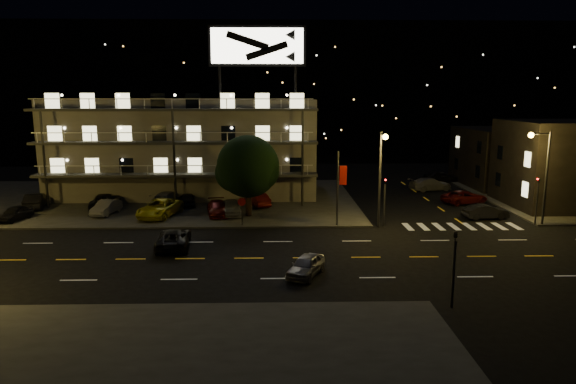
{
  "coord_description": "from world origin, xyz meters",
  "views": [
    {
      "loc": [
        -0.17,
        -33.5,
        10.86
      ],
      "look_at": [
        0.86,
        8.0,
        3.08
      ],
      "focal_mm": 32.0,
      "sensor_mm": 36.0,
      "label": 1
    }
  ],
  "objects_px": {
    "lot_car_4": "(231,207)",
    "road_car_west": "(174,238)",
    "tree": "(247,168)",
    "lot_car_2": "(160,208)",
    "lot_car_7": "(169,198)",
    "road_car_east": "(306,266)",
    "side_car_0": "(485,212)"
  },
  "relations": [
    {
      "from": "lot_car_7",
      "to": "tree",
      "type": "bearing_deg",
      "value": 168.39
    },
    {
      "from": "tree",
      "to": "lot_car_4",
      "type": "bearing_deg",
      "value": 164.78
    },
    {
      "from": "lot_car_2",
      "to": "side_car_0",
      "type": "distance_m",
      "value": 29.3
    },
    {
      "from": "tree",
      "to": "road_car_west",
      "type": "relative_size",
      "value": 1.49
    },
    {
      "from": "tree",
      "to": "lot_car_7",
      "type": "xyz_separation_m",
      "value": [
        -8.12,
        5.0,
        -3.67
      ]
    },
    {
      "from": "side_car_0",
      "to": "lot_car_4",
      "type": "bearing_deg",
      "value": 77.96
    },
    {
      "from": "lot_car_4",
      "to": "lot_car_2",
      "type": "bearing_deg",
      "value": 175.87
    },
    {
      "from": "lot_car_4",
      "to": "side_car_0",
      "type": "height_order",
      "value": "lot_car_4"
    },
    {
      "from": "side_car_0",
      "to": "road_car_west",
      "type": "xyz_separation_m",
      "value": [
        -26.23,
        -8.19,
        0.02
      ]
    },
    {
      "from": "lot_car_4",
      "to": "side_car_0",
      "type": "bearing_deg",
      "value": -12.51
    },
    {
      "from": "tree",
      "to": "lot_car_2",
      "type": "height_order",
      "value": "tree"
    },
    {
      "from": "tree",
      "to": "road_car_east",
      "type": "xyz_separation_m",
      "value": [
        4.35,
        -15.5,
        -3.88
      ]
    },
    {
      "from": "tree",
      "to": "lot_car_4",
      "type": "relative_size",
      "value": 1.78
    },
    {
      "from": "lot_car_7",
      "to": "road_car_west",
      "type": "xyz_separation_m",
      "value": [
        3.21,
        -14.37,
        -0.15
      ]
    },
    {
      "from": "tree",
      "to": "side_car_0",
      "type": "height_order",
      "value": "tree"
    },
    {
      "from": "lot_car_2",
      "to": "lot_car_4",
      "type": "height_order",
      "value": "lot_car_2"
    },
    {
      "from": "road_car_east",
      "to": "road_car_west",
      "type": "height_order",
      "value": "road_car_west"
    },
    {
      "from": "road_car_west",
      "to": "side_car_0",
      "type": "bearing_deg",
      "value": -167.75
    },
    {
      "from": "road_car_east",
      "to": "tree",
      "type": "bearing_deg",
      "value": 130.65
    },
    {
      "from": "lot_car_4",
      "to": "lot_car_7",
      "type": "bearing_deg",
      "value": 136.66
    },
    {
      "from": "tree",
      "to": "lot_car_4",
      "type": "xyz_separation_m",
      "value": [
        -1.53,
        0.42,
        -3.65
      ]
    },
    {
      "from": "lot_car_2",
      "to": "lot_car_4",
      "type": "xyz_separation_m",
      "value": [
        6.42,
        0.49,
        -0.07
      ]
    },
    {
      "from": "lot_car_4",
      "to": "lot_car_7",
      "type": "distance_m",
      "value": 8.03
    },
    {
      "from": "road_car_east",
      "to": "side_car_0",
      "type": "bearing_deg",
      "value": 65.12
    },
    {
      "from": "lot_car_4",
      "to": "road_car_west",
      "type": "distance_m",
      "value": 10.35
    },
    {
      "from": "lot_car_4",
      "to": "tree",
      "type": "bearing_deg",
      "value": -23.74
    },
    {
      "from": "tree",
      "to": "lot_car_7",
      "type": "relative_size",
      "value": 1.55
    },
    {
      "from": "lot_car_4",
      "to": "road_car_east",
      "type": "xyz_separation_m",
      "value": [
        5.89,
        -15.92,
        -0.23
      ]
    },
    {
      "from": "road_car_west",
      "to": "road_car_east",
      "type": "bearing_deg",
      "value": 141.43
    },
    {
      "from": "tree",
      "to": "road_car_west",
      "type": "bearing_deg",
      "value": -117.7
    },
    {
      "from": "side_car_0",
      "to": "road_car_east",
      "type": "distance_m",
      "value": 22.2
    },
    {
      "from": "lot_car_4",
      "to": "road_car_west",
      "type": "bearing_deg",
      "value": -117.59
    }
  ]
}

